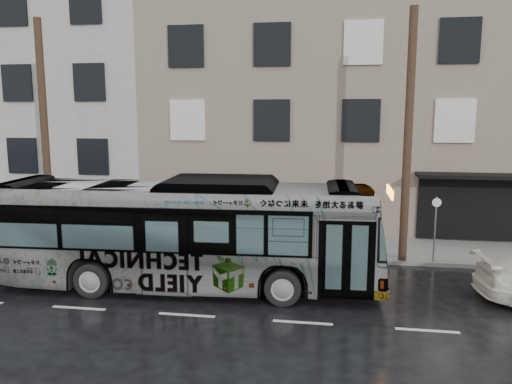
# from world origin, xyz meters

# --- Properties ---
(ground) EXTENTS (120.00, 120.00, 0.00)m
(ground) POSITION_xyz_m (0.00, 0.00, 0.00)
(ground) COLOR black
(ground) RESTS_ON ground
(sidewalk) EXTENTS (90.00, 3.60, 0.15)m
(sidewalk) POSITION_xyz_m (0.00, 4.90, 0.07)
(sidewalk) COLOR gray
(sidewalk) RESTS_ON ground
(building_taupe) EXTENTS (20.00, 12.00, 11.00)m
(building_taupe) POSITION_xyz_m (5.00, 12.70, 5.50)
(building_taupe) COLOR gray
(building_taupe) RESTS_ON ground
(utility_pole_front) EXTENTS (0.30, 0.30, 9.00)m
(utility_pole_front) POSITION_xyz_m (6.50, 3.30, 4.65)
(utility_pole_front) COLOR #412E20
(utility_pole_front) RESTS_ON sidewalk
(utility_pole_rear) EXTENTS (0.30, 0.30, 9.00)m
(utility_pole_rear) POSITION_xyz_m (-7.50, 3.30, 4.65)
(utility_pole_rear) COLOR #412E20
(utility_pole_rear) RESTS_ON sidewalk
(sign_post) EXTENTS (0.06, 0.06, 2.40)m
(sign_post) POSITION_xyz_m (7.60, 3.30, 1.35)
(sign_post) COLOR slate
(sign_post) RESTS_ON sidewalk
(bus) EXTENTS (12.74, 3.47, 3.52)m
(bus) POSITION_xyz_m (-0.83, -0.25, 1.76)
(bus) COLOR #B2B2B2
(bus) RESTS_ON ground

